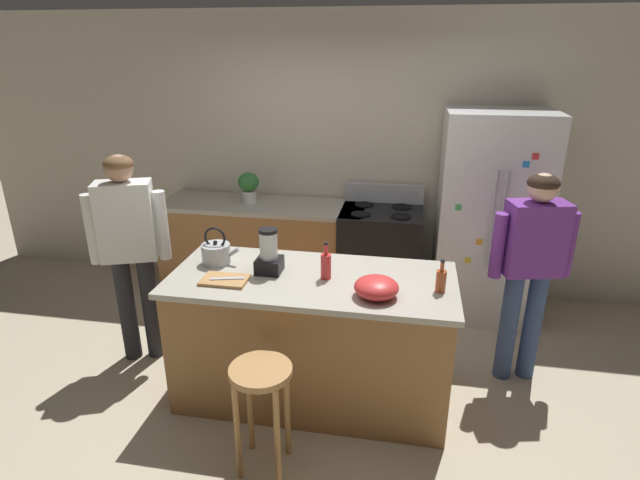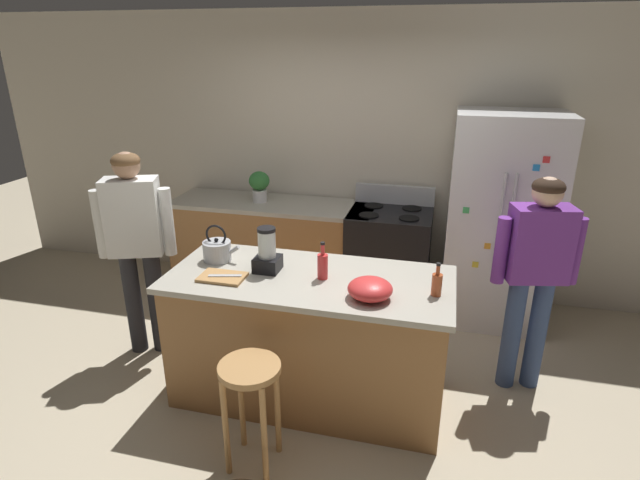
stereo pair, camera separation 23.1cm
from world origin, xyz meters
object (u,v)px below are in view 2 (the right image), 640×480
at_px(kitchen_island, 309,337).
at_px(stove_range, 388,258).
at_px(mixing_bowl, 370,289).
at_px(chef_knife, 225,276).
at_px(person_by_island_left, 136,236).
at_px(potted_plant, 259,184).
at_px(tea_kettle, 217,250).
at_px(bottle_soda, 323,265).
at_px(cutting_board, 222,277).
at_px(blender_appliance, 267,253).
at_px(refrigerator, 500,221).
at_px(bar_stool, 251,388).
at_px(person_by_sink_right, 536,266).
at_px(bottle_cooking_sauce, 437,284).

relative_size(kitchen_island, stove_range, 1.70).
distance_m(mixing_bowl, chef_knife, 0.97).
distance_m(kitchen_island, person_by_island_left, 1.56).
relative_size(potted_plant, tea_kettle, 1.09).
bearing_deg(bottle_soda, cutting_board, -165.30).
distance_m(potted_plant, tea_kettle, 1.46).
relative_size(person_by_island_left, blender_appliance, 5.35).
relative_size(refrigerator, chef_knife, 8.53).
relative_size(person_by_island_left, potted_plant, 5.53).
bearing_deg(blender_appliance, bottle_soda, -3.93).
bearing_deg(refrigerator, bar_stool, -123.73).
xyz_separation_m(stove_range, person_by_island_left, (-1.81, -1.29, 0.52)).
bearing_deg(bottle_soda, mixing_bowl, -30.25).
relative_size(bar_stool, chef_knife, 3.16).
xyz_separation_m(kitchen_island, bottle_soda, (0.09, 0.00, 0.56)).
height_order(bar_stool, cutting_board, cutting_board).
bearing_deg(cutting_board, mixing_bowl, -1.97).
relative_size(person_by_sink_right, potted_plant, 5.30).
distance_m(refrigerator, stove_range, 1.06).
distance_m(bar_stool, potted_plant, 2.46).
relative_size(mixing_bowl, tea_kettle, 1.00).
xyz_separation_m(bottle_cooking_sauce, chef_knife, (-1.36, -0.10, -0.06)).
relative_size(kitchen_island, refrigerator, 1.02).
distance_m(stove_range, person_by_sink_right, 1.59).
xyz_separation_m(stove_range, blender_appliance, (-0.66, -1.50, 0.59)).
bearing_deg(stove_range, kitchen_island, -103.41).
bearing_deg(person_by_island_left, bar_stool, -36.32).
relative_size(bottle_soda, tea_kettle, 0.93).
bearing_deg(cutting_board, person_by_island_left, 155.79).
height_order(kitchen_island, mixing_bowl, mixing_bowl).
relative_size(person_by_island_left, mixing_bowl, 6.01).
bearing_deg(bottle_soda, bottle_cooking_sauce, -4.99).
relative_size(person_by_sink_right, chef_knife, 7.23).
bearing_deg(refrigerator, cutting_board, -138.27).
height_order(person_by_island_left, bottle_cooking_sauce, person_by_island_left).
bearing_deg(mixing_bowl, person_by_sink_right, 33.82).
relative_size(person_by_island_left, cutting_board, 5.53).
height_order(mixing_bowl, tea_kettle, tea_kettle).
height_order(stove_range, blender_appliance, blender_appliance).
bearing_deg(cutting_board, kitchen_island, 16.95).
bearing_deg(person_by_sink_right, stove_range, 137.19).
height_order(kitchen_island, bar_stool, kitchen_island).
bearing_deg(bottle_soda, potted_plant, 123.37).
bearing_deg(person_by_sink_right, person_by_island_left, -174.99).
bearing_deg(stove_range, cutting_board, -118.31).
bearing_deg(mixing_bowl, bar_stool, -139.42).
distance_m(bottle_soda, chef_knife, 0.65).
bearing_deg(person_by_sink_right, potted_plant, 156.26).
xyz_separation_m(bar_stool, mixing_bowl, (0.60, 0.51, 0.46)).
relative_size(bar_stool, potted_plant, 2.32).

